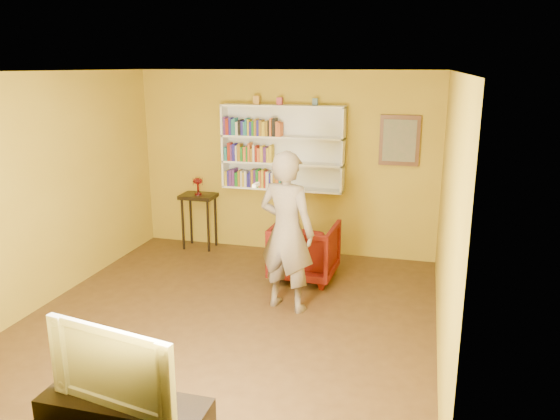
% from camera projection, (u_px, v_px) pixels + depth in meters
% --- Properties ---
extents(room_shell, '(5.30, 5.80, 2.88)m').
position_uv_depth(room_shell, '(227.00, 233.00, 5.86)').
color(room_shell, '#432C15').
rests_on(room_shell, ground).
extents(bookshelf, '(1.80, 0.29, 1.23)m').
position_uv_depth(bookshelf, '(283.00, 148.00, 7.96)').
color(bookshelf, white).
rests_on(bookshelf, room_shell).
extents(books_row_lower, '(0.86, 0.19, 0.26)m').
position_uv_depth(books_row_lower, '(254.00, 179.00, 8.09)').
color(books_row_lower, gold).
rests_on(books_row_lower, bookshelf).
extents(books_row_middle, '(0.73, 0.19, 0.27)m').
position_uv_depth(books_row_middle, '(249.00, 153.00, 8.00)').
color(books_row_middle, teal).
rests_on(books_row_middle, bookshelf).
extents(books_row_upper, '(0.86, 0.18, 0.26)m').
position_uv_depth(books_row_upper, '(253.00, 127.00, 7.89)').
color(books_row_upper, '#552777').
rests_on(books_row_upper, bookshelf).
extents(ornament_left, '(0.09, 0.09, 0.12)m').
position_uv_depth(ornament_left, '(257.00, 100.00, 7.82)').
color(ornament_left, '#B58233').
rests_on(ornament_left, bookshelf).
extents(ornament_centre, '(0.08, 0.08, 0.10)m').
position_uv_depth(ornament_centre, '(280.00, 101.00, 7.74)').
color(ornament_centre, '#A9384D').
rests_on(ornament_centre, bookshelf).
extents(ornament_right, '(0.07, 0.07, 0.10)m').
position_uv_depth(ornament_right, '(315.00, 102.00, 7.61)').
color(ornament_right, '#425C6E').
rests_on(ornament_right, bookshelf).
extents(framed_painting, '(0.55, 0.05, 0.70)m').
position_uv_depth(framed_painting, '(400.00, 141.00, 7.55)').
color(framed_painting, '#502B16').
rests_on(framed_painting, room_shell).
extents(console_table, '(0.52, 0.40, 0.85)m').
position_uv_depth(console_table, '(199.00, 204.00, 8.37)').
color(console_table, black).
rests_on(console_table, ground).
extents(ruby_lustre, '(0.16, 0.16, 0.26)m').
position_uv_depth(ruby_lustre, '(198.00, 183.00, 8.28)').
color(ruby_lustre, maroon).
rests_on(ruby_lustre, console_table).
extents(armchair, '(0.85, 0.87, 0.77)m').
position_uv_depth(armchair, '(305.00, 250.00, 7.23)').
color(armchair, '#4E0605').
rests_on(armchair, ground).
extents(person, '(0.77, 0.60, 1.86)m').
position_uv_depth(person, '(287.00, 232.00, 6.19)').
color(person, '#716153').
rests_on(person, ground).
extents(game_remote, '(0.04, 0.15, 0.04)m').
position_uv_depth(game_remote, '(256.00, 185.00, 5.75)').
color(game_remote, white).
rests_on(game_remote, person).
extents(television, '(1.06, 0.33, 0.61)m').
position_uv_depth(television, '(121.00, 362.00, 3.81)').
color(television, black).
rests_on(television, tv_cabinet).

